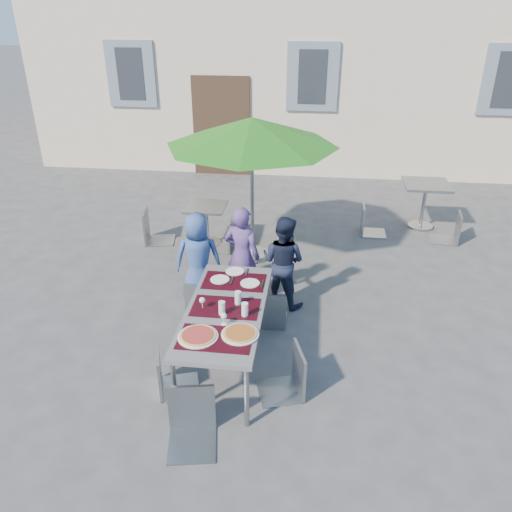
# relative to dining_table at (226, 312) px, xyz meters

# --- Properties ---
(ground) EXTENTS (90.00, 90.00, 0.00)m
(ground) POSITION_rel_dining_table_xyz_m (0.67, -0.59, -0.70)
(ground) COLOR #414143
(ground) RESTS_ON ground
(dining_table) EXTENTS (0.80, 1.85, 0.76)m
(dining_table) POSITION_rel_dining_table_xyz_m (0.00, 0.00, 0.00)
(dining_table) COLOR #47474C
(dining_table) RESTS_ON ground
(pizza_near_left) EXTENTS (0.39, 0.39, 0.03)m
(pizza_near_left) POSITION_rel_dining_table_xyz_m (-0.17, -0.55, 0.07)
(pizza_near_left) COLOR white
(pizza_near_left) RESTS_ON dining_table
(pizza_near_right) EXTENTS (0.37, 0.37, 0.03)m
(pizza_near_right) POSITION_rel_dining_table_xyz_m (0.22, -0.47, 0.07)
(pizza_near_right) COLOR white
(pizza_near_right) RESTS_ON dining_table
(glassware) EXTENTS (0.52, 0.46, 0.15)m
(glassware) POSITION_rel_dining_table_xyz_m (0.07, -0.08, 0.13)
(glassware) COLOR silver
(glassware) RESTS_ON dining_table
(place_settings) EXTENTS (0.62, 0.48, 0.01)m
(place_settings) POSITION_rel_dining_table_xyz_m (0.00, 0.62, 0.06)
(place_settings) COLOR white
(place_settings) RESTS_ON dining_table
(child_0) EXTENTS (0.66, 0.49, 1.24)m
(child_0) POSITION_rel_dining_table_xyz_m (-0.61, 1.33, -0.08)
(child_0) COLOR #34518F
(child_0) RESTS_ON ground
(child_1) EXTENTS (0.56, 0.44, 1.34)m
(child_1) POSITION_rel_dining_table_xyz_m (-0.03, 1.37, -0.02)
(child_1) COLOR #563C7B
(child_1) RESTS_ON ground
(child_2) EXTENTS (0.69, 0.56, 1.24)m
(child_2) POSITION_rel_dining_table_xyz_m (0.50, 1.37, -0.08)
(child_2) COLOR #181E34
(child_2) RESTS_ON ground
(chair_0) EXTENTS (0.47, 0.48, 0.97)m
(chair_0) POSITION_rel_dining_table_xyz_m (-0.46, 0.91, -0.13)
(chair_0) COLOR gray
(chair_0) RESTS_ON ground
(chair_1) EXTENTS (0.56, 0.57, 1.00)m
(chair_1) POSITION_rel_dining_table_xyz_m (-0.14, 1.17, -0.11)
(chair_1) COLOR gray
(chair_1) RESTS_ON ground
(chair_2) EXTENTS (0.43, 0.43, 0.94)m
(chair_2) POSITION_rel_dining_table_xyz_m (0.39, 0.82, -0.15)
(chair_2) COLOR gray
(chair_2) RESTS_ON ground
(chair_3) EXTENTS (0.51, 0.51, 0.90)m
(chair_3) POSITION_rel_dining_table_xyz_m (-0.52, -0.46, -0.17)
(chair_3) COLOR gray
(chair_3) RESTS_ON ground
(chair_4) EXTENTS (0.54, 0.54, 0.97)m
(chair_4) POSITION_rel_dining_table_xyz_m (0.71, -0.34, -0.13)
(chair_4) COLOR gray
(chair_4) RESTS_ON ground
(chair_5) EXTENTS (0.51, 0.51, 0.98)m
(chair_5) POSITION_rel_dining_table_xyz_m (-0.14, -1.07, -0.12)
(chair_5) COLOR gray
(chair_5) RESTS_ON ground
(patio_umbrella) EXTENTS (2.49, 2.49, 2.19)m
(patio_umbrella) POSITION_rel_dining_table_xyz_m (-0.07, 2.64, 1.27)
(patio_umbrella) COLOR #989A9F
(patio_umbrella) RESTS_ON ground
(cafe_table_0) EXTENTS (0.63, 0.63, 0.68)m
(cafe_table_0) POSITION_rel_dining_table_xyz_m (-0.88, 3.05, -0.26)
(cafe_table_0) COLOR #989A9F
(cafe_table_0) RESTS_ON ground
(bg_chair_l_0) EXTENTS (0.54, 0.53, 1.03)m
(bg_chair_l_0) POSITION_rel_dining_table_xyz_m (-1.80, 3.04, -0.09)
(bg_chair_l_0) COLOR gray
(bg_chair_l_0) RESTS_ON ground
(bg_chair_r_0) EXTENTS (0.44, 0.44, 0.97)m
(bg_chair_r_0) POSITION_rel_dining_table_xyz_m (-0.55, 2.88, -0.13)
(bg_chair_r_0) COLOR #92969E
(bg_chair_r_0) RESTS_ON ground
(cafe_table_1) EXTENTS (0.77, 0.77, 0.82)m
(cafe_table_1) POSITION_rel_dining_table_xyz_m (2.77, 4.20, -0.10)
(cafe_table_1) COLOR #989A9F
(cafe_table_1) RESTS_ON ground
(bg_chair_l_1) EXTENTS (0.44, 0.43, 0.96)m
(bg_chair_l_1) POSITION_rel_dining_table_xyz_m (1.81, 3.82, -0.13)
(bg_chair_l_1) COLOR gray
(bg_chair_l_1) RESTS_ON ground
(bg_chair_r_1) EXTENTS (0.47, 0.47, 0.96)m
(bg_chair_r_1) POSITION_rel_dining_table_xyz_m (3.16, 3.66, -0.13)
(bg_chair_r_1) COLOR gray
(bg_chair_r_1) RESTS_ON ground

